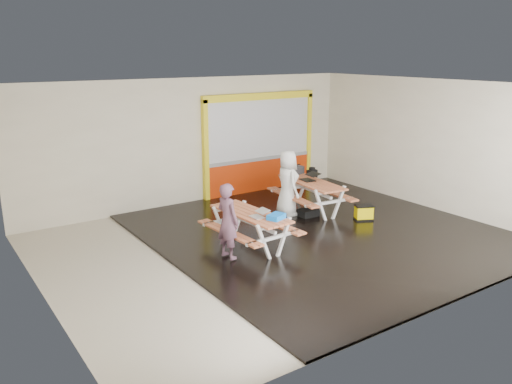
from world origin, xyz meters
TOP-DOWN VIEW (x-y plane):
  - room at (0.00, 0.00)m, footprint 10.02×8.02m
  - deck at (1.25, 0.00)m, footprint 7.50×7.98m
  - kiosk at (2.20, 3.93)m, footprint 3.88×0.16m
  - picnic_table_left at (-0.69, 0.09)m, footprint 1.54×2.16m
  - picnic_table_right at (2.09, 1.37)m, footprint 1.68×2.31m
  - person_left at (-1.45, -0.21)m, footprint 0.45×0.62m
  - person_right at (1.36, 1.45)m, footprint 0.68×0.91m
  - laptop_left at (-0.71, -0.26)m, footprint 0.36×0.33m
  - laptop_right at (2.14, 1.51)m, footprint 0.49×0.44m
  - blue_pouch at (-0.50, -0.58)m, footprint 0.44×0.38m
  - toolbox at (2.28, 2.27)m, footprint 0.50×0.32m
  - backpack at (2.71, 2.08)m, footprint 0.30×0.22m
  - dark_case at (1.75, 1.07)m, footprint 0.49×0.37m
  - fluke_bag at (2.71, 0.03)m, footprint 0.53×0.45m

SIDE VIEW (x-z plane):
  - deck at x=1.25m, z-range 0.00..0.05m
  - dark_case at x=1.75m, z-range 0.05..0.23m
  - fluke_bag at x=2.71m, z-range 0.04..0.43m
  - picnic_table_left at x=-0.69m, z-range 0.22..1.05m
  - picnic_table_right at x=2.09m, z-range 0.23..1.10m
  - backpack at x=2.71m, z-range 0.56..1.03m
  - person_left at x=-1.45m, z-range 0.08..1.65m
  - laptop_left at x=-0.71m, z-range 0.80..0.95m
  - blue_pouch at x=-0.50m, z-range 0.83..0.93m
  - person_right at x=1.36m, z-range 0.06..1.75m
  - laptop_right at x=2.14m, z-range 0.83..1.02m
  - toolbox at x=2.28m, z-range 0.84..1.10m
  - kiosk at x=2.20m, z-range -0.06..2.94m
  - room at x=0.00m, z-range -0.01..3.51m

